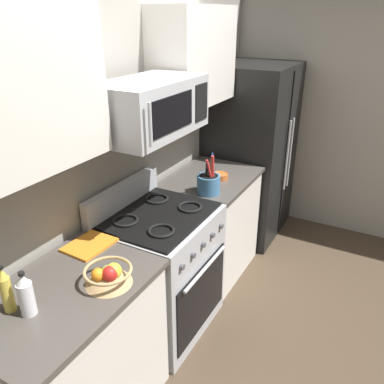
{
  "coord_description": "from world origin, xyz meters",
  "views": [
    {
      "loc": [
        -1.91,
        -0.67,
        2.15
      ],
      "look_at": [
        0.22,
        0.5,
        1.03
      ],
      "focal_mm": 36.52,
      "sensor_mm": 36.0,
      "label": 1
    }
  ],
  "objects_px": {
    "range_oven": "(161,270)",
    "cutting_board": "(90,244)",
    "utensil_crock": "(209,183)",
    "bottle_oil": "(6,290)",
    "refrigerator": "(250,152)",
    "bottle_vinegar": "(26,295)",
    "prep_bowl": "(221,176)",
    "microwave": "(150,107)",
    "fruit_basket": "(108,275)"
  },
  "relations": [
    {
      "from": "bottle_oil",
      "to": "bottle_vinegar",
      "type": "distance_m",
      "value": 0.1
    },
    {
      "from": "refrigerator",
      "to": "prep_bowl",
      "type": "xyz_separation_m",
      "value": [
        -0.87,
        -0.07,
        0.07
      ]
    },
    {
      "from": "microwave",
      "to": "fruit_basket",
      "type": "bearing_deg",
      "value": -164.63
    },
    {
      "from": "refrigerator",
      "to": "bottle_vinegar",
      "type": "bearing_deg",
      "value": 179.44
    },
    {
      "from": "cutting_board",
      "to": "utensil_crock",
      "type": "bearing_deg",
      "value": -15.86
    },
    {
      "from": "utensil_crock",
      "to": "cutting_board",
      "type": "bearing_deg",
      "value": 164.14
    },
    {
      "from": "fruit_basket",
      "to": "prep_bowl",
      "type": "bearing_deg",
      "value": 3.06
    },
    {
      "from": "range_oven",
      "to": "bottle_vinegar",
      "type": "distance_m",
      "value": 1.18
    },
    {
      "from": "bottle_vinegar",
      "to": "prep_bowl",
      "type": "xyz_separation_m",
      "value": [
        1.84,
        -0.1,
        -0.08
      ]
    },
    {
      "from": "cutting_board",
      "to": "bottle_vinegar",
      "type": "height_order",
      "value": "bottle_vinegar"
    },
    {
      "from": "utensil_crock",
      "to": "bottle_oil",
      "type": "xyz_separation_m",
      "value": [
        -1.58,
        0.23,
        0.03
      ]
    },
    {
      "from": "fruit_basket",
      "to": "refrigerator",
      "type": "bearing_deg",
      "value": 3.62
    },
    {
      "from": "utensil_crock",
      "to": "bottle_oil",
      "type": "bearing_deg",
      "value": 171.84
    },
    {
      "from": "utensil_crock",
      "to": "bottle_oil",
      "type": "relative_size",
      "value": 1.3
    },
    {
      "from": "refrigerator",
      "to": "bottle_vinegar",
      "type": "distance_m",
      "value": 2.72
    },
    {
      "from": "refrigerator",
      "to": "bottle_oil",
      "type": "xyz_separation_m",
      "value": [
        -2.74,
        0.12,
        0.16
      ]
    },
    {
      "from": "bottle_vinegar",
      "to": "utensil_crock",
      "type": "bearing_deg",
      "value": -4.9
    },
    {
      "from": "fruit_basket",
      "to": "cutting_board",
      "type": "bearing_deg",
      "value": 55.73
    },
    {
      "from": "fruit_basket",
      "to": "bottle_oil",
      "type": "distance_m",
      "value": 0.46
    },
    {
      "from": "fruit_basket",
      "to": "bottle_vinegar",
      "type": "relative_size",
      "value": 1.09
    },
    {
      "from": "fruit_basket",
      "to": "prep_bowl",
      "type": "xyz_separation_m",
      "value": [
        1.5,
        0.08,
        -0.03
      ]
    },
    {
      "from": "range_oven",
      "to": "bottle_vinegar",
      "type": "height_order",
      "value": "bottle_vinegar"
    },
    {
      "from": "bottle_oil",
      "to": "prep_bowl",
      "type": "bearing_deg",
      "value": -5.79
    },
    {
      "from": "microwave",
      "to": "cutting_board",
      "type": "height_order",
      "value": "microwave"
    },
    {
      "from": "microwave",
      "to": "cutting_board",
      "type": "xyz_separation_m",
      "value": [
        -0.49,
        0.13,
        -0.72
      ]
    },
    {
      "from": "range_oven",
      "to": "fruit_basket",
      "type": "relative_size",
      "value": 4.45
    },
    {
      "from": "cutting_board",
      "to": "bottle_oil",
      "type": "relative_size",
      "value": 1.17
    },
    {
      "from": "refrigerator",
      "to": "microwave",
      "type": "relative_size",
      "value": 2.3
    },
    {
      "from": "refrigerator",
      "to": "bottle_oil",
      "type": "distance_m",
      "value": 2.75
    },
    {
      "from": "microwave",
      "to": "bottle_vinegar",
      "type": "xyz_separation_m",
      "value": [
        -1.05,
        -0.02,
        -0.63
      ]
    },
    {
      "from": "prep_bowl",
      "to": "utensil_crock",
      "type": "bearing_deg",
      "value": -172.93
    },
    {
      "from": "utensil_crock",
      "to": "cutting_board",
      "type": "height_order",
      "value": "utensil_crock"
    },
    {
      "from": "microwave",
      "to": "utensil_crock",
      "type": "height_order",
      "value": "microwave"
    },
    {
      "from": "microwave",
      "to": "utensil_crock",
      "type": "bearing_deg",
      "value": -17.01
    },
    {
      "from": "bottle_oil",
      "to": "prep_bowl",
      "type": "relative_size",
      "value": 1.94
    },
    {
      "from": "utensil_crock",
      "to": "cutting_board",
      "type": "xyz_separation_m",
      "value": [
        -0.99,
        0.28,
        -0.07
      ]
    },
    {
      "from": "range_oven",
      "to": "fruit_basket",
      "type": "bearing_deg",
      "value": -166.78
    },
    {
      "from": "fruit_basket",
      "to": "bottle_oil",
      "type": "height_order",
      "value": "bottle_oil"
    },
    {
      "from": "fruit_basket",
      "to": "bottle_vinegar",
      "type": "distance_m",
      "value": 0.39
    },
    {
      "from": "utensil_crock",
      "to": "refrigerator",
      "type": "bearing_deg",
      "value": 5.22
    },
    {
      "from": "microwave",
      "to": "range_oven",
      "type": "bearing_deg",
      "value": -89.96
    },
    {
      "from": "cutting_board",
      "to": "bottle_oil",
      "type": "xyz_separation_m",
      "value": [
        -0.59,
        -0.05,
        0.1
      ]
    },
    {
      "from": "refrigerator",
      "to": "prep_bowl",
      "type": "distance_m",
      "value": 0.87
    },
    {
      "from": "fruit_basket",
      "to": "prep_bowl",
      "type": "distance_m",
      "value": 1.5
    },
    {
      "from": "refrigerator",
      "to": "bottle_oil",
      "type": "height_order",
      "value": "refrigerator"
    },
    {
      "from": "utensil_crock",
      "to": "prep_bowl",
      "type": "distance_m",
      "value": 0.3
    },
    {
      "from": "microwave",
      "to": "cutting_board",
      "type": "relative_size",
      "value": 2.65
    },
    {
      "from": "range_oven",
      "to": "refrigerator",
      "type": "relative_size",
      "value": 0.63
    },
    {
      "from": "range_oven",
      "to": "cutting_board",
      "type": "bearing_deg",
      "value": 162.26
    },
    {
      "from": "utensil_crock",
      "to": "fruit_basket",
      "type": "relative_size",
      "value": 1.29
    }
  ]
}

